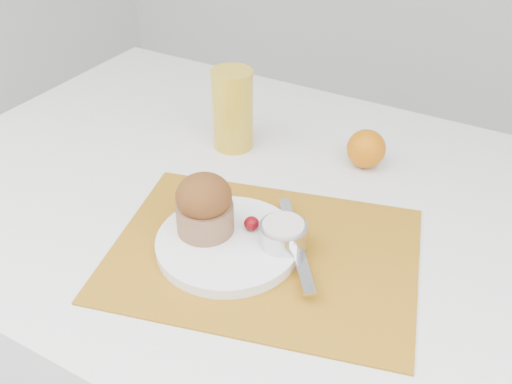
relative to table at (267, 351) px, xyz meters
The scene contains 11 objects.
table is the anchor object (origin of this frame).
placemat 0.40m from the table, 65.08° to the right, with size 0.42×0.31×0.00m, color #A46A16.
plate 0.41m from the table, 86.56° to the right, with size 0.20×0.20×0.02m, color white.
ramekin 0.43m from the table, 53.66° to the right, with size 0.07×0.07×0.03m, color silver.
cream 0.44m from the table, 53.66° to the right, with size 0.06×0.06×0.01m, color silver.
raspberry_near 0.42m from the table, 75.57° to the right, with size 0.02×0.02×0.02m, color #520206.
raspberry_far 0.42m from the table, 63.49° to the right, with size 0.02×0.02×0.02m, color #570204.
butter_knife 0.42m from the table, 46.61° to the right, with size 0.20×0.02×0.00m, color silver.
orange 0.45m from the table, 59.43° to the left, with size 0.07×0.07×0.07m, color orange.
juice_glass 0.48m from the table, 140.28° to the left, with size 0.07×0.07×0.14m, color gold.
muffin 0.46m from the table, 102.50° to the right, with size 0.09×0.09×0.09m.
Camera 1 is at (0.34, -0.60, 1.28)m, focal length 40.00 mm.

